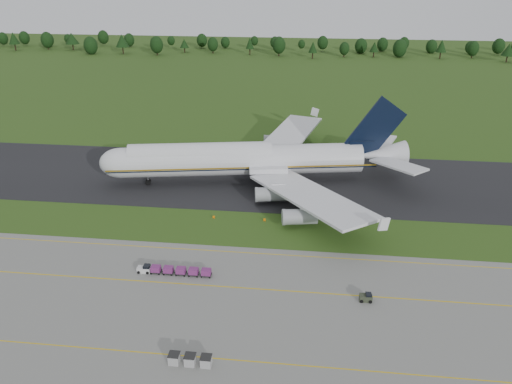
# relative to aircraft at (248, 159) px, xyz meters

# --- Properties ---
(ground) EXTENTS (600.00, 600.00, 0.00)m
(ground) POSITION_rel_aircraft_xyz_m (3.07, -25.62, -6.55)
(ground) COLOR #294615
(ground) RESTS_ON ground
(apron) EXTENTS (300.00, 52.00, 0.06)m
(apron) POSITION_rel_aircraft_xyz_m (3.07, -59.62, -6.52)
(apron) COLOR slate
(apron) RESTS_ON ground
(taxiway) EXTENTS (300.00, 40.00, 0.08)m
(taxiway) POSITION_rel_aircraft_xyz_m (3.07, 2.38, -6.51)
(taxiway) COLOR black
(taxiway) RESTS_ON ground
(apron_markings) EXTENTS (300.00, 30.20, 0.01)m
(apron_markings) POSITION_rel_aircraft_xyz_m (3.07, -52.60, -6.49)
(apron_markings) COLOR gold
(apron_markings) RESTS_ON apron
(tree_line) EXTENTS (528.56, 22.01, 11.92)m
(tree_line) POSITION_rel_aircraft_xyz_m (0.72, 193.94, -0.26)
(tree_line) COLOR black
(tree_line) RESTS_ON ground
(aircraft) EXTENTS (82.05, 78.46, 22.95)m
(aircraft) POSITION_rel_aircraft_xyz_m (0.00, 0.00, 0.00)
(aircraft) COLOR silver
(aircraft) RESTS_ON ground
(baggage_train) EXTENTS (14.33, 1.52, 1.46)m
(baggage_train) POSITION_rel_aircraft_xyz_m (-8.65, -44.66, -5.71)
(baggage_train) COLOR silver
(baggage_train) RESTS_ON apron
(utility_cart) EXTENTS (2.21, 1.52, 1.20)m
(utility_cart) POSITION_rel_aircraft_xyz_m (26.96, -48.95, -5.91)
(utility_cart) COLOR #2D3424
(utility_cart) RESTS_ON apron
(uld_row) EXTENTS (6.45, 1.65, 1.63)m
(uld_row) POSITION_rel_aircraft_xyz_m (-0.06, -67.16, -5.67)
(uld_row) COLOR #999999
(uld_row) RESTS_ON apron
(edge_markers) EXTENTS (12.29, 0.30, 0.60)m
(edge_markers) POSITION_rel_aircraft_xyz_m (0.64, -21.55, -6.28)
(edge_markers) COLOR orange
(edge_markers) RESTS_ON ground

